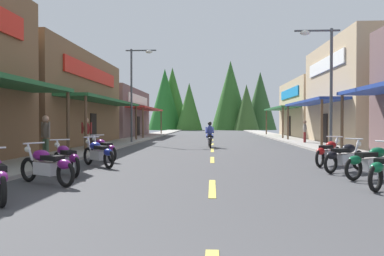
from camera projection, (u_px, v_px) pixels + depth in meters
The scene contains 21 objects.
ground at pixel (212, 143), 28.01m from camera, with size 10.71×83.30×0.10m, color #424244.
sidewalk_left at pixel (125, 142), 28.36m from camera, with size 2.40×83.30×0.12m, color #9E9991.
sidewalk_right at pixel (302, 142), 27.66m from camera, with size 2.40×83.30×0.12m, color #9E9991.
centerline_dashes at pixel (212, 140), 31.77m from camera, with size 0.16×59.40×0.01m.
storefront_left_middle at pixel (30, 100), 24.66m from camera, with size 10.29×13.92×5.96m.
storefront_left_far at pixel (98, 113), 39.68m from camera, with size 10.42×13.66×4.94m.
storefront_right_far at pixel (335, 109), 37.59m from camera, with size 10.75×11.62×5.62m.
streetlamp_left at pixel (136, 83), 26.78m from camera, with size 2.18×0.30×6.72m.
streetlamp_right at pixel (324, 72), 18.26m from camera, with size 2.18×0.30×6.08m.
motorcycle_parked_right_2 at pixel (372, 161), 10.32m from camera, with size 1.90×1.16×1.04m.
motorcycle_parked_right_3 at pixel (345, 156), 11.80m from camera, with size 1.73×1.42×1.04m.
motorcycle_parked_right_4 at pixel (329, 152), 13.45m from camera, with size 1.43×1.72×1.04m.
motorcycle_parked_left_1 at pixel (47, 165), 9.41m from camera, with size 1.89×1.17×1.04m.
motorcycle_parked_left_2 at pixel (66, 158), 11.08m from camera, with size 1.46×1.69×1.04m.
motorcycle_parked_left_3 at pixel (98, 153), 13.09m from camera, with size 1.58×1.59×1.04m.
motorcycle_parked_left_4 at pixel (103, 149), 15.00m from camera, with size 1.54×1.63×1.04m.
rider_cruising_lead at pixel (210, 137), 22.74m from camera, with size 0.60×2.14×1.57m.
pedestrian_by_shop at pixel (305, 130), 26.11m from camera, with size 0.39×0.53×1.65m.
pedestrian_browsing at pixel (87, 132), 20.01m from camera, with size 0.57×0.27×1.77m.
pedestrian_waiting at pixel (46, 135), 14.46m from camera, with size 0.49×0.42×1.82m.
treeline_backdrop at pixel (209, 100), 70.57m from camera, with size 24.10×11.17×12.91m.
Camera 1 is at (-0.00, -1.38, 1.58)m, focal length 35.27 mm.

